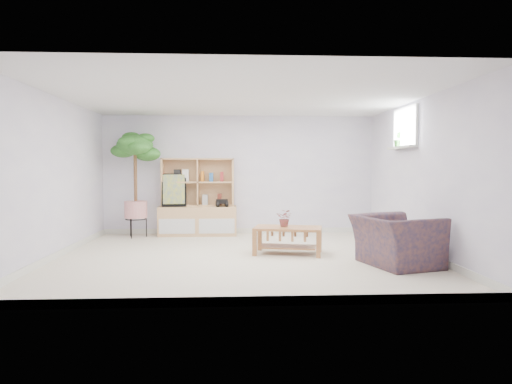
{
  "coord_description": "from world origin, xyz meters",
  "views": [
    {
      "loc": [
        -0.14,
        -6.84,
        1.34
      ],
      "look_at": [
        0.25,
        0.66,
        0.94
      ],
      "focal_mm": 32.0,
      "sensor_mm": 36.0,
      "label": 1
    }
  ],
  "objects_px": {
    "storage_unit": "(198,197)",
    "armchair": "(396,237)",
    "coffee_table": "(288,240)",
    "floor_tree": "(136,184)"
  },
  "relations": [
    {
      "from": "coffee_table",
      "to": "armchair",
      "type": "height_order",
      "value": "armchair"
    },
    {
      "from": "storage_unit",
      "to": "coffee_table",
      "type": "xyz_separation_m",
      "value": [
        1.55,
        -2.07,
        -0.56
      ]
    },
    {
      "from": "floor_tree",
      "to": "storage_unit",
      "type": "bearing_deg",
      "value": 10.41
    },
    {
      "from": "coffee_table",
      "to": "armchair",
      "type": "distance_m",
      "value": 1.67
    },
    {
      "from": "storage_unit",
      "to": "coffee_table",
      "type": "height_order",
      "value": "storage_unit"
    },
    {
      "from": "coffee_table",
      "to": "floor_tree",
      "type": "height_order",
      "value": "floor_tree"
    },
    {
      "from": "storage_unit",
      "to": "armchair",
      "type": "distance_m",
      "value": 4.21
    },
    {
      "from": "storage_unit",
      "to": "armchair",
      "type": "relative_size",
      "value": 1.45
    },
    {
      "from": "storage_unit",
      "to": "armchair",
      "type": "height_order",
      "value": "storage_unit"
    },
    {
      "from": "coffee_table",
      "to": "floor_tree",
      "type": "distance_m",
      "value": 3.39
    }
  ]
}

